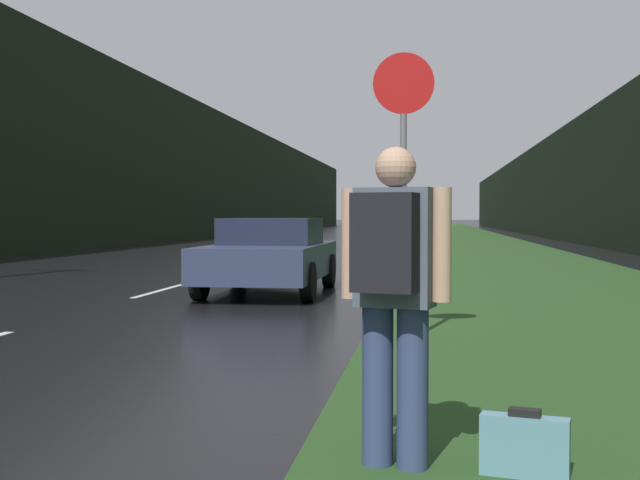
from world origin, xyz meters
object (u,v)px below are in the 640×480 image
suitcase (524,447)px  car_passing_near (270,255)px  car_passing_far (369,230)px  stop_sign (403,170)px  hitchhiker_with_backpack (393,286)px

suitcase → car_passing_near: (-3.37, 9.95, 0.52)m
suitcase → car_passing_near: car_passing_near is taller
car_passing_near → car_passing_far: 23.63m
stop_sign → car_passing_near: stop_sign is taller
suitcase → car_passing_far: bearing=108.7°
stop_sign → suitcase: 4.74m
car_passing_near → suitcase: bearing=108.7°
hitchhiker_with_backpack → car_passing_far: size_ratio=0.43×
hitchhiker_with_backpack → suitcase: (0.69, -0.06, -0.84)m
car_passing_near → car_passing_far: car_passing_far is taller
stop_sign → suitcase: stop_sign is taller
car_passing_near → stop_sign: bearing=114.8°
car_passing_near → car_passing_far: size_ratio=1.06×
suitcase → car_passing_near: size_ratio=0.11×
stop_sign → suitcase: size_ratio=6.66×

